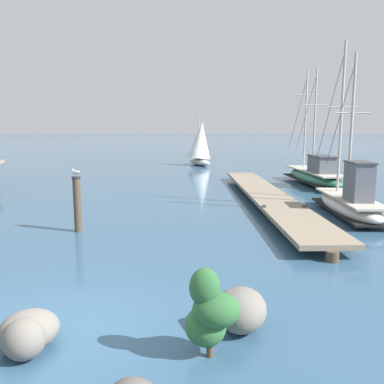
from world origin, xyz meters
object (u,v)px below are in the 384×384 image
at_px(mooring_piling, 77,203).
at_px(perched_seagull, 76,172).
at_px(fishing_boat_1, 351,201).
at_px(coastal_shrub, 209,313).
at_px(shore_rock_near_left, 239,310).
at_px(shore_rock_mid_cluster, 25,334).
at_px(fishing_boat_0, 315,175).
at_px(distant_sailboat, 200,143).

xyz_separation_m(mooring_piling, perched_seagull, (0.01, -0.00, 1.07)).
xyz_separation_m(fishing_boat_1, coastal_shrub, (-6.59, -9.92, 0.11)).
distance_m(fishing_boat_1, coastal_shrub, 11.91).
bearing_deg(shore_rock_near_left, coastal_shrub, -125.55).
relative_size(fishing_boat_1, shore_rock_mid_cluster, 5.26).
height_order(fishing_boat_0, mooring_piling, fishing_boat_0).
bearing_deg(shore_rock_mid_cluster, fishing_boat_1, 45.23).
relative_size(perched_seagull, coastal_shrub, 0.25).
bearing_deg(fishing_boat_0, shore_rock_mid_cluster, -121.15).
distance_m(fishing_boat_1, shore_rock_mid_cluster, 13.54).
bearing_deg(coastal_shrub, perched_seagull, 116.15).
relative_size(shore_rock_mid_cluster, coastal_shrub, 0.99).
distance_m(shore_rock_near_left, distant_sailboat, 31.27).
height_order(shore_rock_mid_cluster, coastal_shrub, coastal_shrub).
height_order(shore_rock_near_left, coastal_shrub, coastal_shrub).
distance_m(fishing_boat_1, shore_rock_near_left, 10.88).
distance_m(fishing_boat_1, mooring_piling, 10.67).
relative_size(mooring_piling, shore_rock_near_left, 1.50).
xyz_separation_m(mooring_piling, shore_rock_mid_cluster, (0.93, -7.58, -0.70)).
xyz_separation_m(perched_seagull, distant_sailboat, (5.74, 24.15, -0.02)).
bearing_deg(perched_seagull, distant_sailboat, 76.63).
relative_size(fishing_boat_1, shore_rock_near_left, 6.07).
relative_size(fishing_boat_0, fishing_boat_1, 1.19).
xyz_separation_m(fishing_boat_0, shore_rock_mid_cluster, (-11.18, -18.50, -0.33)).
relative_size(shore_rock_near_left, distant_sailboat, 0.28).
height_order(shore_rock_mid_cluster, distant_sailboat, distant_sailboat).
height_order(mooring_piling, perched_seagull, perched_seagull).
bearing_deg(shore_rock_mid_cluster, coastal_shrub, -5.95).
xyz_separation_m(coastal_shrub, distant_sailboat, (1.87, 32.03, 1.31)).
xyz_separation_m(fishing_boat_1, shore_rock_mid_cluster, (-9.53, -9.61, -0.33)).
bearing_deg(coastal_shrub, mooring_piling, 116.18).
distance_m(shore_rock_near_left, coastal_shrub, 1.09).
distance_m(mooring_piling, shore_rock_near_left, 8.37).
distance_m(coastal_shrub, distant_sailboat, 32.11).
xyz_separation_m(fishing_boat_0, shore_rock_near_left, (-7.64, -17.97, -0.24)).
distance_m(fishing_boat_0, fishing_boat_1, 9.04).
relative_size(perched_seagull, distant_sailboat, 0.08).
relative_size(fishing_boat_1, coastal_shrub, 5.21).
relative_size(fishing_boat_0, coastal_shrub, 6.18).
bearing_deg(coastal_shrub, fishing_boat_0, 66.35).
bearing_deg(fishing_boat_1, shore_rock_mid_cluster, -134.77).
bearing_deg(perched_seagull, fishing_boat_1, 11.00).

